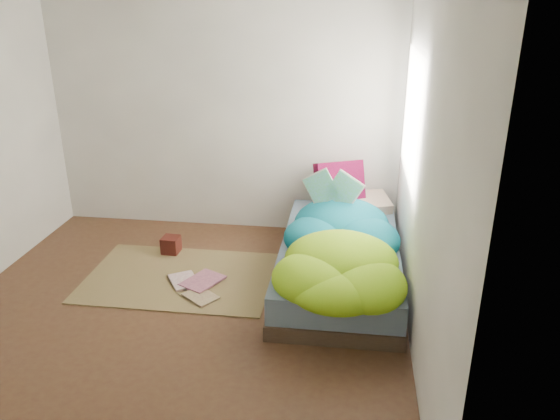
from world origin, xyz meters
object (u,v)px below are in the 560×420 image
object	(u,v)px
pillow_magenta	(340,186)
open_book	(333,178)
wooden_box	(171,245)
floor_book_a	(172,283)
bed	(339,261)
floor_book_b	(192,277)

from	to	relation	value
pillow_magenta	open_book	bearing A→B (deg)	-119.70
pillow_magenta	wooden_box	world-z (taller)	pillow_magenta
wooden_box	floor_book_a	distance (m)	0.63
bed	wooden_box	xyz separation A→B (m)	(-1.59, 0.28, -0.08)
floor_book_a	floor_book_b	distance (m)	0.18
pillow_magenta	bed	bearing A→B (deg)	-110.80
open_book	floor_book_b	distance (m)	1.49
floor_book_a	wooden_box	bearing A→B (deg)	76.18
bed	floor_book_a	world-z (taller)	bed
pillow_magenta	floor_book_b	world-z (taller)	pillow_magenta
bed	floor_book_b	size ratio (longest dim) A/B	5.82
bed	wooden_box	bearing A→B (deg)	169.97
bed	floor_book_a	size ratio (longest dim) A/B	6.84
bed	wooden_box	distance (m)	1.62
open_book	wooden_box	bearing A→B (deg)	-168.72
floor_book_a	floor_book_b	xyz separation A→B (m)	(0.14, 0.12, 0.01)
pillow_magenta	floor_book_a	world-z (taller)	pillow_magenta
bed	floor_book_a	xyz separation A→B (m)	(-1.39, -0.32, -0.15)
wooden_box	floor_book_a	size ratio (longest dim) A/B	0.53
pillow_magenta	wooden_box	size ratio (longest dim) A/B	2.99
pillow_magenta	floor_book_b	xyz separation A→B (m)	(-1.22, -1.01, -0.54)
wooden_box	floor_book_a	bearing A→B (deg)	-71.73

